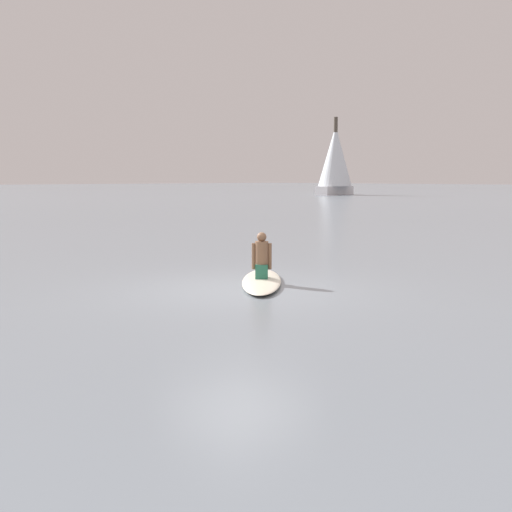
{
  "coord_description": "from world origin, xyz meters",
  "views": [
    {
      "loc": [
        -7.73,
        -8.59,
        2.12
      ],
      "look_at": [
        0.57,
        0.12,
        0.59
      ],
      "focal_mm": 43.23,
      "sensor_mm": 36.0,
      "label": 1
    }
  ],
  "objects": [
    {
      "name": "ground_plane",
      "position": [
        0.0,
        0.0,
        0.0
      ],
      "size": [
        400.0,
        400.0,
        0.0
      ],
      "primitive_type": "plane",
      "color": "gray"
    },
    {
      "name": "person_paddler",
      "position": [
        0.81,
        0.21,
        0.54
      ],
      "size": [
        0.39,
        0.39,
        0.93
      ],
      "rotation": [
        0.0,
        0.0,
        -2.36
      ],
      "color": "#26664C",
      "rests_on": "surfboard"
    },
    {
      "name": "sailboat_far_left",
      "position": [
        54.17,
        41.8,
        4.58
      ],
      "size": [
        6.29,
        4.71,
        9.79
      ],
      "rotation": [
        0.0,
        0.0,
        0.1
      ],
      "color": "silver",
      "rests_on": "ground"
    },
    {
      "name": "surfboard",
      "position": [
        0.81,
        0.21,
        0.06
      ],
      "size": [
        2.79,
        2.76,
        0.12
      ],
      "primitive_type": "ellipsoid",
      "rotation": [
        0.0,
        0.0,
        -2.36
      ],
      "color": "silver",
      "rests_on": "ground"
    }
  ]
}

